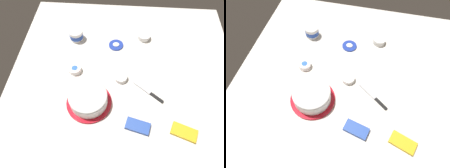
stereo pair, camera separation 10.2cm
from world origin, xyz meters
TOP-DOWN VIEW (x-y plane):
  - ground_plane at (0.00, 0.00)m, footprint 1.54×1.54m
  - frosted_cake at (-0.20, -0.19)m, footprint 0.28×0.28m
  - frosting_tub at (-0.37, 0.35)m, footprint 0.10×0.10m
  - frosting_tub_lid at (-0.07, 0.30)m, footprint 0.11×0.11m
  - spreading_knife at (0.18, -0.10)m, footprint 0.20×0.16m
  - sprinkle_bowl_blue at (-0.33, 0.04)m, footprint 0.08×0.08m
  - sprinkle_bowl_green at (-0.02, -0.00)m, footprint 0.09×0.09m
  - sprinkle_bowl_pink at (0.14, 0.38)m, footprint 0.09×0.09m
  - candy_box_lower at (0.36, -0.34)m, footprint 0.16×0.12m
  - candy_box_upper at (0.10, -0.33)m, footprint 0.15×0.10m

SIDE VIEW (x-z plane):
  - ground_plane at x=0.00m, z-range 0.00..0.00m
  - spreading_knife at x=0.18m, z-range 0.00..0.01m
  - frosting_tub_lid at x=-0.07m, z-range 0.00..0.01m
  - candy_box_lower at x=0.36m, z-range 0.00..0.02m
  - candy_box_upper at x=0.10m, z-range 0.00..0.02m
  - sprinkle_bowl_green at x=-0.02m, z-range 0.00..0.03m
  - sprinkle_bowl_blue at x=-0.33m, z-range 0.00..0.04m
  - sprinkle_bowl_pink at x=0.14m, z-range 0.00..0.04m
  - frosting_tub at x=-0.37m, z-range 0.00..0.08m
  - frosted_cake at x=-0.20m, z-range 0.00..0.11m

